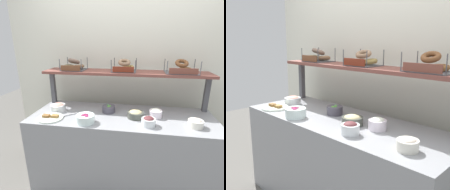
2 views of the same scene
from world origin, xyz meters
The scene contains 16 objects.
back_wall centered at (0.00, 0.55, 1.20)m, with size 3.13×0.06×2.40m, color silver.
deli_counter centered at (0.00, 0.00, 0.42)m, with size 1.93×0.70×0.85m, color gray.
shelf_riser_left centered at (-0.91, 0.27, 1.05)m, with size 0.05×0.05×0.40m, color #4C4C51.
upper_shelf centered at (0.00, 0.27, 1.26)m, with size 1.89×0.32×0.03m, color brown.
bowl_cream_cheese centered at (0.35, 0.01, 0.90)m, with size 0.13×0.13×0.10m.
bowl_potato_salad centered at (0.70, -0.16, 0.89)m, with size 0.14×0.14×0.09m.
bowl_lox_spread centered at (-0.74, 0.02, 0.89)m, with size 0.17×0.17×0.09m.
bowl_veggie_mix centered at (-0.16, 0.06, 0.89)m, with size 0.14×0.14×0.08m.
bowl_beet_salad centered at (-0.33, -0.23, 0.89)m, with size 0.18×0.18×0.09m.
bowl_hummus centered at (0.15, -0.04, 0.89)m, with size 0.17×0.17×0.08m.
bowl_chocolate_spread centered at (0.27, -0.20, 0.90)m, with size 0.13×0.13×0.09m.
serving_plate_white centered at (-0.72, -0.20, 0.86)m, with size 0.26×0.26×0.04m.
serving_spoon_near_plate centered at (-0.58, -0.11, 0.86)m, with size 0.15×0.13×0.01m.
bagel_basket_poppy centered at (-0.61, 0.27, 1.33)m, with size 0.28×0.25×0.15m.
bagel_basket_everything centered at (-0.01, 0.27, 1.33)m, with size 0.28×0.26×0.14m.
bagel_basket_cinnamon_raisin centered at (0.61, 0.26, 1.33)m, with size 0.34×0.24×0.15m.
Camera 2 is at (1.44, -1.47, 1.51)m, focal length 41.39 mm.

